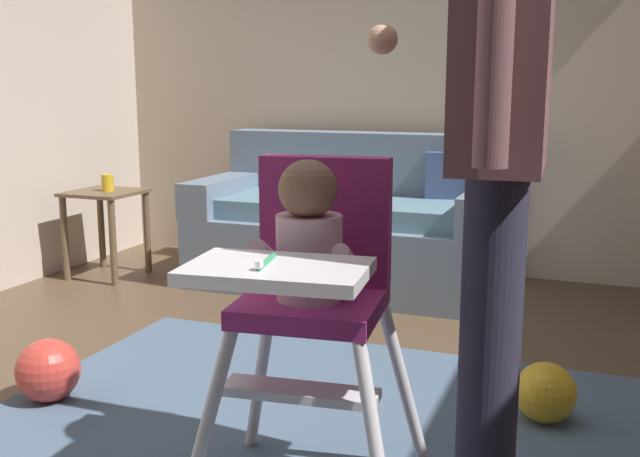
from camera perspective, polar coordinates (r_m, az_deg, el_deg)
The scene contains 8 objects.
wall_far at distance 4.56m, azimuth 11.68°, elevation 13.05°, with size 5.49×0.06×2.64m, color beige.
couch at distance 4.26m, azimuth 2.59°, elevation 0.11°, with size 1.75×0.86×0.86m.
high_chair at distance 1.92m, azimuth -0.67°, elevation -3.14°, with size 0.67×0.78×0.96m.
adult_standing at distance 1.77m, azimuth 13.53°, elevation 5.95°, with size 0.53×0.49×1.74m.
toy_ball at distance 2.69m, azimuth 17.01°, elevation -12.02°, with size 0.21×0.21×0.21m, color gold.
toy_ball_second at distance 2.91m, azimuth -20.24°, elevation -10.23°, with size 0.23×0.23×0.23m, color #D13D33.
side_table at distance 4.59m, azimuth -16.21°, elevation 1.08°, with size 0.40×0.40×0.52m.
sippy_cup at distance 4.55m, azimuth -16.08°, elevation 3.42°, with size 0.07×0.07×0.10m, color gold.
Camera 1 is at (0.77, -1.89, 1.13)m, focal length 41.45 mm.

